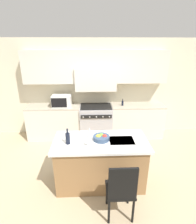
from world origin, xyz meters
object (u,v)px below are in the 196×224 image
(island_chair, at_px, (121,189))
(wine_glass_far, at_px, (89,131))
(fruit_bowl, at_px, (101,137))
(range_stove, at_px, (96,121))
(wine_glass_near, at_px, (88,138))
(wine_bottle, at_px, (68,138))
(oil_bottle_on_counter, at_px, (123,103))
(microwave, at_px, (62,101))

(island_chair, distance_m, wine_glass_far, 1.12)
(island_chair, distance_m, fruit_bowl, 0.94)
(range_stove, height_order, fruit_bowl, fruit_bowl)
(fruit_bowl, bearing_deg, wine_glass_near, -138.93)
(range_stove, relative_size, wine_glass_near, 4.37)
(range_stove, bearing_deg, wine_bottle, -105.58)
(range_stove, xyz_separation_m, fruit_bowl, (0.04, -1.82, 0.49))
(wine_bottle, height_order, oil_bottle_on_counter, wine_bottle)
(wine_bottle, distance_m, wine_glass_near, 0.37)
(wine_glass_far, bearing_deg, microwave, 113.39)
(wine_glass_far, relative_size, fruit_bowl, 0.71)
(island_chair, height_order, wine_glass_near, wine_glass_near)
(range_stove, xyz_separation_m, wine_glass_far, (-0.17, -1.75, 0.59))
(wine_glass_near, xyz_separation_m, oil_bottle_on_counter, (0.93, 2.02, -0.05))
(microwave, xyz_separation_m, wine_glass_far, (0.76, -1.77, -0.03))
(wine_glass_near, bearing_deg, fruit_bowl, 41.07)
(island_chair, bearing_deg, wine_glass_far, 117.12)
(range_stove, relative_size, fruit_bowl, 3.12)
(range_stove, bearing_deg, oil_bottle_on_counter, -0.28)
(range_stove, distance_m, wine_glass_far, 1.85)
(island_chair, bearing_deg, range_stove, 96.18)
(range_stove, xyz_separation_m, oil_bottle_on_counter, (0.74, -0.00, 0.54))
(island_chair, height_order, oil_bottle_on_counter, oil_bottle_on_counter)
(range_stove, xyz_separation_m, microwave, (-0.93, 0.02, 0.62))
(range_stove, height_order, wine_glass_near, wine_glass_near)
(oil_bottle_on_counter, bearing_deg, wine_glass_near, -114.63)
(fruit_bowl, height_order, oil_bottle_on_counter, oil_bottle_on_counter)
(range_stove, relative_size, microwave, 1.79)
(oil_bottle_on_counter, bearing_deg, wine_glass_far, -117.54)
(wine_glass_far, distance_m, fruit_bowl, 0.25)
(wine_glass_far, bearing_deg, range_stove, 84.43)
(wine_bottle, relative_size, oil_bottle_on_counter, 1.49)
(oil_bottle_on_counter, bearing_deg, range_stove, 179.72)
(island_chair, height_order, wine_bottle, wine_bottle)
(microwave, distance_m, wine_glass_near, 2.18)
(oil_bottle_on_counter, bearing_deg, fruit_bowl, -110.93)
(island_chair, bearing_deg, microwave, 114.67)
(wine_glass_far, bearing_deg, island_chair, -62.88)
(island_chair, xyz_separation_m, wine_bottle, (-0.83, 0.70, 0.46))
(island_chair, distance_m, wine_glass_near, 0.92)
(range_stove, distance_m, oil_bottle_on_counter, 0.92)
(microwave, bearing_deg, range_stove, -1.14)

